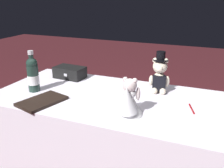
{
  "coord_description": "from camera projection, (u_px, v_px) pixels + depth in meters",
  "views": [
    {
      "loc": [
        0.64,
        -1.55,
        1.46
      ],
      "look_at": [
        0.0,
        0.0,
        0.86
      ],
      "focal_mm": 40.83,
      "sensor_mm": 36.0,
      "label": 1
    }
  ],
  "objects": [
    {
      "name": "gift_case_black",
      "position": [
        70.0,
        72.0,
        2.21
      ],
      "size": [
        0.27,
        0.18,
        0.1
      ],
      "color": "black",
      "rests_on": "reception_table"
    },
    {
      "name": "reception_table",
      "position": [
        112.0,
        143.0,
        1.94
      ],
      "size": [
        1.72,
        0.84,
        0.76
      ],
      "primitive_type": "cube",
      "color": "white",
      "rests_on": "ground_plane"
    },
    {
      "name": "champagne_bottle",
      "position": [
        33.0,
        74.0,
        1.89
      ],
      "size": [
        0.09,
        0.09,
        0.31
      ],
      "color": "#1E332C",
      "rests_on": "reception_table"
    },
    {
      "name": "signing_pen",
      "position": [
        191.0,
        108.0,
        1.63
      ],
      "size": [
        0.06,
        0.14,
        0.01
      ],
      "color": "maroon",
      "rests_on": "reception_table"
    },
    {
      "name": "guestbook",
      "position": [
        42.0,
        101.0,
        1.72
      ],
      "size": [
        0.27,
        0.35,
        0.02
      ],
      "primitive_type": "cube",
      "rotation": [
        0.0,
        0.0,
        -0.27
      ],
      "color": "black",
      "rests_on": "reception_table"
    },
    {
      "name": "teddy_bear_bride",
      "position": [
        129.0,
        100.0,
        1.51
      ],
      "size": [
        0.17,
        0.2,
        0.24
      ],
      "color": "white",
      "rests_on": "reception_table"
    },
    {
      "name": "teddy_bear_groom",
      "position": [
        160.0,
        75.0,
        1.87
      ],
      "size": [
        0.15,
        0.14,
        0.31
      ],
      "color": "beige",
      "rests_on": "reception_table"
    }
  ]
}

